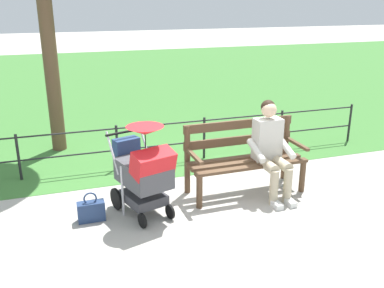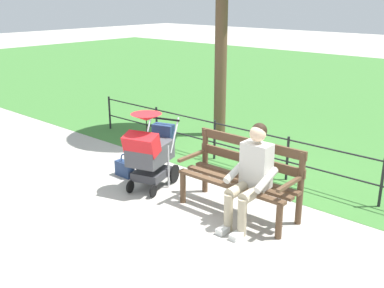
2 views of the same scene
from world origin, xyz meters
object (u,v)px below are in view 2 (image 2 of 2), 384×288
Objects in this scene: handbag at (125,168)px; stroller at (150,150)px; person_on_bench at (251,173)px; park_bench at (242,174)px.

stroller is at bearing 176.03° from handbag.
person_on_bench is at bearing -179.85° from handbag.
person_on_bench reaches higher than handbag.
person_on_bench is 1.11× the size of stroller.
person_on_bench reaches higher than park_bench.
person_on_bench is 2.43m from handbag.
stroller is 0.80m from handbag.
stroller is at bearing 10.79° from park_bench.
person_on_bench is at bearing -178.31° from stroller.
park_bench is 1.40× the size of stroller.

